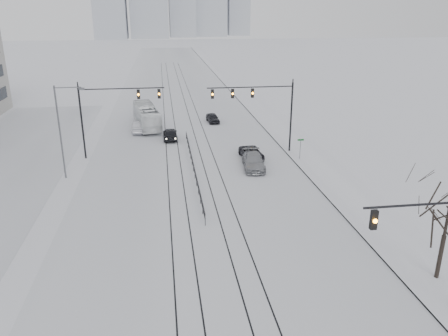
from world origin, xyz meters
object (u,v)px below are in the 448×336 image
traffic_mast_near (442,240)px  sedan_sb_inner (170,134)px  box_truck (147,116)px  sedan_nb_front (252,153)px  sedan_nb_right (253,161)px  sedan_nb_far (213,118)px  sedan_sb_outer (140,126)px

traffic_mast_near → sedan_sb_inner: (-12.79, 36.17, -3.83)m
box_truck → sedan_nb_front: bearing=117.3°
box_truck → sedan_sb_inner: bearing=104.9°
box_truck → sedan_nb_right: bearing=111.7°
sedan_nb_front → sedan_nb_far: (-2.28, 17.29, 0.02)m
traffic_mast_near → box_truck: bearing=110.2°
sedan_nb_front → sedan_nb_right: (-0.42, -3.07, 0.12)m
sedan_nb_far → box_truck: bearing=-176.8°
sedan_nb_right → box_truck: (-11.30, 18.98, 0.79)m
sedan_nb_far → sedan_sb_inner: bearing=-132.8°
traffic_mast_near → box_truck: (-15.85, 43.07, -3.02)m
sedan_nb_front → sedan_nb_right: sedan_nb_right is taller
sedan_sb_outer → sedan_nb_far: (10.32, 4.05, -0.12)m
sedan_nb_right → box_truck: bearing=126.0°
traffic_mast_near → box_truck: size_ratio=0.63×
traffic_mast_near → sedan_sb_outer: size_ratio=1.49×
sedan_sb_inner → sedan_nb_right: 14.63m
sedan_nb_front → box_truck: 19.78m
sedan_nb_front → sedan_nb_far: size_ratio=1.19×
sedan_nb_front → sedan_nb_right: 3.10m
sedan_sb_inner → sedan_sb_outer: 5.78m
sedan_nb_far → box_truck: (-9.45, -1.38, 0.89)m
sedan_nb_right → box_truck: box_truck is taller
sedan_nb_right → sedan_nb_front: bearing=87.4°
sedan_nb_front → box_truck: bearing=123.2°
sedan_sb_outer → sedan_nb_far: sedan_sb_outer is taller
sedan_sb_outer → box_truck: (0.88, 2.67, 0.77)m
sedan_nb_far → sedan_sb_outer: bearing=-163.7°
sedan_sb_inner → sedan_nb_far: sedan_sb_inner is taller
traffic_mast_near → sedan_sb_outer: (-16.73, 40.40, -3.79)m
sedan_nb_front → sedan_nb_far: 17.44m
sedan_sb_inner → box_truck: (-3.06, 6.89, 0.81)m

